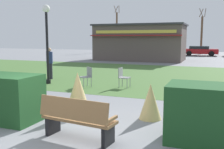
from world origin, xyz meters
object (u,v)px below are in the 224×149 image
at_px(tree_right_bg, 202,34).
at_px(tree_center_bg, 117,31).
at_px(park_bench, 77,119).
at_px(food_kiosk, 140,42).
at_px(cafe_chair_west, 123,76).
at_px(parked_car_center_slot, 200,51).
at_px(lamppost_mid, 47,34).
at_px(parked_car_west_slot, 156,50).
at_px(person_strolling, 50,63).
at_px(cafe_chair_east, 87,75).

height_order(tree_right_bg, tree_center_bg, tree_center_bg).
xyz_separation_m(park_bench, food_kiosk, (-4.22, 20.92, 1.30)).
xyz_separation_m(cafe_chair_west, parked_car_center_slot, (2.10, 23.79, 0.12)).
relative_size(parked_car_center_slot, tree_right_bg, 0.70).
bearing_deg(park_bench, parked_car_center_slot, 88.02).
xyz_separation_m(lamppost_mid, cafe_chair_west, (3.69, 0.36, -1.85)).
relative_size(cafe_chair_west, parked_car_center_slot, 0.21).
distance_m(lamppost_mid, parked_car_center_slot, 24.89).
relative_size(park_bench, tree_center_bg, 0.24).
bearing_deg(cafe_chair_west, parked_car_center_slot, 84.97).
height_order(park_bench, tree_center_bg, tree_center_bg).
bearing_deg(parked_car_west_slot, person_strolling, -92.62).
relative_size(park_bench, tree_right_bg, 0.28).
height_order(cafe_chair_west, cafe_chair_east, same).
distance_m(cafe_chair_west, parked_car_center_slot, 23.89).
xyz_separation_m(food_kiosk, parked_car_center_slot, (5.26, 9.04, -1.14)).
height_order(parked_car_center_slot, tree_center_bg, tree_center_bg).
bearing_deg(parked_car_center_slot, cafe_chair_east, -98.60).
bearing_deg(cafe_chair_east, person_strolling, 155.45).
bearing_deg(food_kiosk, park_bench, -78.60).
xyz_separation_m(park_bench, tree_center_bg, (-12.12, 35.65, 2.82)).
bearing_deg(cafe_chair_east, lamppost_mid, 178.88).
height_order(lamppost_mid, parked_car_west_slot, lamppost_mid).
distance_m(food_kiosk, cafe_chair_east, 15.28).
bearing_deg(parked_car_west_slot, park_bench, -81.49).
bearing_deg(tree_center_bg, cafe_chair_west, -69.44).
bearing_deg(tree_right_bg, park_bench, -91.77).
xyz_separation_m(parked_car_center_slot, tree_center_bg, (-13.16, 5.68, 2.66)).
relative_size(cafe_chair_west, person_strolling, 0.53).
relative_size(cafe_chair_west, tree_center_bg, 0.12).
bearing_deg(tree_right_bg, lamppost_mid, -101.88).
bearing_deg(person_strolling, tree_right_bg, 81.65).
xyz_separation_m(park_bench, parked_car_west_slot, (-4.48, 29.97, 0.16)).
xyz_separation_m(lamppost_mid, tree_center_bg, (-7.37, 29.83, 0.92)).
relative_size(tree_right_bg, tree_center_bg, 0.84).
distance_m(parked_car_west_slot, tree_center_bg, 9.88).
distance_m(park_bench, person_strolling, 9.01).
height_order(person_strolling, tree_right_bg, tree_right_bg).
height_order(person_strolling, parked_car_west_slot, person_strolling).
distance_m(parked_car_west_slot, tree_right_bg, 6.76).
height_order(food_kiosk, person_strolling, food_kiosk).
bearing_deg(parked_car_west_slot, tree_center_bg, 143.34).
bearing_deg(parked_car_center_slot, tree_right_bg, 90.13).
bearing_deg(person_strolling, cafe_chair_west, -6.06).
distance_m(cafe_chair_west, tree_right_bg, 27.28).
bearing_deg(tree_center_bg, parked_car_center_slot, -23.36).
height_order(cafe_chair_east, parked_car_west_slot, parked_car_west_slot).
bearing_deg(cafe_chair_east, tree_center_bg, 107.63).
bearing_deg(parked_car_west_slot, food_kiosk, -88.33).
relative_size(cafe_chair_east, person_strolling, 0.53).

